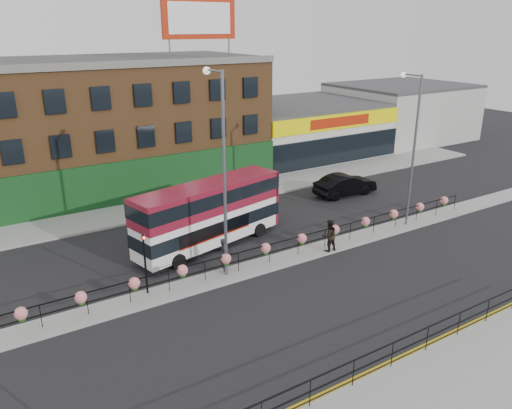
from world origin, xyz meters
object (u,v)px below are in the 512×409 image
lamp_column_west (221,159)px  lamp_column_east (412,138)px  double_decker_bus (209,208)px  pedestrian_a (224,254)px  pedestrian_b (329,235)px  car (345,185)px

lamp_column_west → lamp_column_east: (13.61, -0.16, -0.50)m
double_decker_bus → lamp_column_east: (12.50, -3.93, 3.51)m
pedestrian_a → lamp_column_west: 5.39m
pedestrian_a → lamp_column_west: lamp_column_west is taller
double_decker_bus → pedestrian_b: 7.25m
pedestrian_b → car: bearing=-132.4°
double_decker_bus → pedestrian_a: 3.90m
car → lamp_column_east: 8.64m
pedestrian_b → lamp_column_east: lamp_column_east is taller
car → lamp_column_west: 17.01m
pedestrian_b → lamp_column_west: lamp_column_west is taller
double_decker_bus → lamp_column_east: 13.57m
double_decker_bus → car: bearing=12.5°
double_decker_bus → lamp_column_west: lamp_column_west is taller
pedestrian_b → lamp_column_west: size_ratio=0.18×
car → lamp_column_west: lamp_column_west is taller
double_decker_bus → pedestrian_b: double_decker_bus is taller
car → lamp_column_east: lamp_column_east is taller
pedestrian_b → pedestrian_a: bearing=-5.5°
pedestrian_a → double_decker_bus: bearing=0.6°
car → pedestrian_b: 11.05m
lamp_column_west → pedestrian_a: bearing=56.3°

